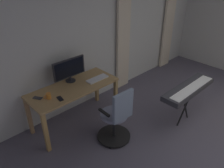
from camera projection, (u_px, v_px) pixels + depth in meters
The scene contains 11 objects.
back_room_partition at pixel (104, 29), 4.42m from camera, with size 6.21×0.10×2.87m, color silver.
curtain_left_panel at pixel (169, 17), 5.69m from camera, with size 0.38×0.06×2.67m, color beige.
curtain_right_panel at pixel (123, 30), 4.67m from camera, with size 0.36×0.06×2.67m, color beige.
desk at pixel (74, 91), 3.83m from camera, with size 1.56×0.64×0.75m.
office_chair at pixel (117, 118), 3.52m from camera, with size 0.56×0.56×0.99m.
computer_monitor at pixel (69, 69), 3.84m from camera, with size 0.62×0.18×0.42m.
computer_keyboard at pixel (97, 79), 4.00m from camera, with size 0.42×0.15×0.02m, color silver.
cell_phone_by_monitor at pixel (38, 98), 3.47m from camera, with size 0.07×0.14×0.01m, color #333338.
cell_phone_face_up at pixel (60, 99), 3.45m from camera, with size 0.07×0.14×0.01m, color black.
mug_coffee at pixel (48, 96), 3.44m from camera, with size 0.12×0.08×0.09m.
piano_keyboard at pixel (189, 89), 3.81m from camera, with size 1.21×0.32×0.77m.
Camera 1 is at (2.90, 0.18, 2.67)m, focal length 35.69 mm.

